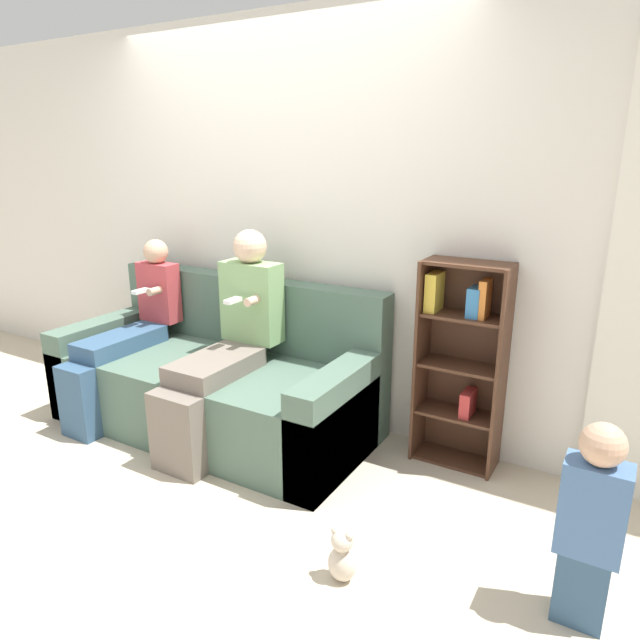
{
  "coord_description": "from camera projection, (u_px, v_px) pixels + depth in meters",
  "views": [
    {
      "loc": [
        2.11,
        -2.04,
        1.74
      ],
      "look_at": [
        0.55,
        0.62,
        0.82
      ],
      "focal_mm": 32.0,
      "sensor_mm": 36.0,
      "label": 1
    }
  ],
  "objects": [
    {
      "name": "toddler_standing",
      "position": [
        591.0,
        524.0,
        2.09
      ],
      "size": [
        0.23,
        0.16,
        0.83
      ],
      "color": "#335170",
      "rests_on": "ground_plane"
    },
    {
      "name": "adult_seated",
      "position": [
        227.0,
        339.0,
        3.4
      ],
      "size": [
        0.38,
        0.88,
        1.28
      ],
      "color": "#70665B",
      "rests_on": "ground_plane"
    },
    {
      "name": "couch",
      "position": [
        217.0,
        381.0,
        3.68
      ],
      "size": [
        2.06,
        0.94,
        0.93
      ],
      "color": "#4C6656",
      "rests_on": "ground_plane"
    },
    {
      "name": "bookshelf",
      "position": [
        462.0,
        357.0,
        3.18
      ],
      "size": [
        0.47,
        0.25,
        1.17
      ],
      "color": "#4C2D1E",
      "rests_on": "ground_plane"
    },
    {
      "name": "back_wall",
      "position": [
        282.0,
        224.0,
        3.72
      ],
      "size": [
        10.0,
        0.06,
        2.55
      ],
      "color": "silver",
      "rests_on": "ground_plane"
    },
    {
      "name": "teddy_bear",
      "position": [
        342.0,
        556.0,
        2.37
      ],
      "size": [
        0.12,
        0.1,
        0.25
      ],
      "color": "beige",
      "rests_on": "ground_plane"
    },
    {
      "name": "child_seated",
      "position": [
        126.0,
        332.0,
        3.79
      ],
      "size": [
        0.29,
        0.88,
        1.15
      ],
      "color": "#335170",
      "rests_on": "ground_plane"
    },
    {
      "name": "ground_plane",
      "position": [
        180.0,
        472.0,
        3.21
      ],
      "size": [
        14.0,
        14.0,
        0.0
      ],
      "primitive_type": "plane",
      "color": "beige"
    }
  ]
}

